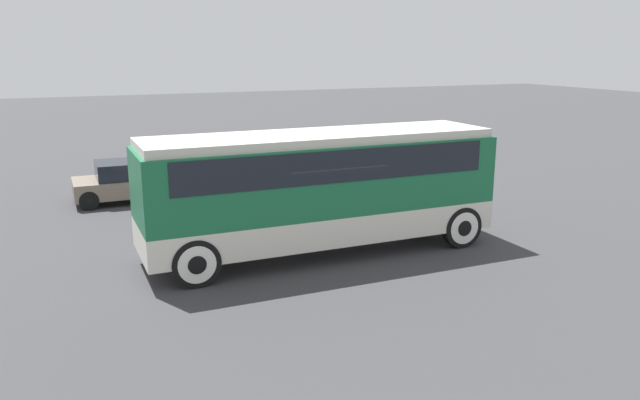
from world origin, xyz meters
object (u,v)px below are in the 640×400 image
tour_bus (323,181)px  parked_car_mid (257,166)px  parked_car_near (131,181)px  parked_car_far (295,183)px

tour_bus → parked_car_mid: (1.01, 8.84, -1.21)m
tour_bus → parked_car_near: size_ratio=2.33×
parked_car_near → parked_car_mid: (4.94, 0.77, 0.03)m
tour_bus → parked_car_near: (-3.93, 8.07, -1.23)m
tour_bus → parked_car_near: 9.06m
parked_car_far → parked_car_mid: bearing=93.8°
parked_car_near → parked_car_far: size_ratio=0.99×
tour_bus → parked_car_mid: tour_bus is taller
parked_car_near → tour_bus: bearing=-64.1°
parked_car_near → parked_car_mid: parked_car_mid is taller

